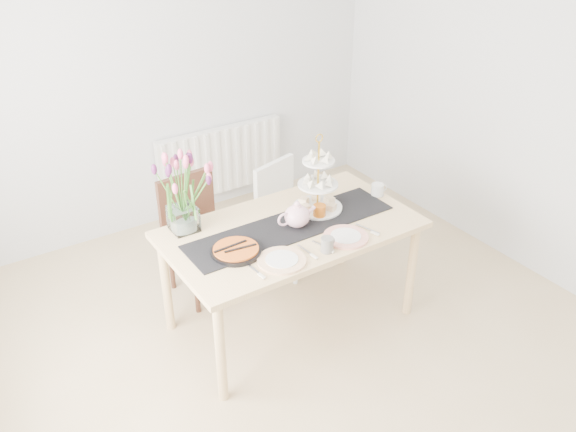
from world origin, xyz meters
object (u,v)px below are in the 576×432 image
teapot (297,216)px  mug_grey (327,245)px  mug_orange (319,212)px  tulip_vase (180,184)px  chair_white (285,208)px  cream_jug (377,190)px  chair_brown (196,226)px  radiator (221,160)px  dining_table (291,237)px  cake_stand (318,191)px  tart_tin (236,251)px  plate_right (346,237)px  plate_left (282,260)px

teapot → mug_grey: (-0.01, -0.33, -0.04)m
teapot → mug_orange: teapot is taller
mug_grey → tulip_vase: bearing=116.6°
chair_white → cream_jug: 0.78m
chair_brown → teapot: (0.37, -0.73, 0.32)m
radiator → cream_jug: cream_jug is taller
dining_table → mug_orange: mug_orange is taller
chair_brown → tulip_vase: size_ratio=1.48×
chair_white → cream_jug: cream_jug is taller
tulip_vase → mug_grey: tulip_vase is taller
cake_stand → tart_tin: (-0.71, -0.17, -0.12)m
tart_tin → cream_jug: bearing=5.0°
chair_white → cake_stand: 0.69m
plate_right → mug_grey: bearing=-163.1°
chair_brown → cake_stand: (0.61, -0.62, 0.38)m
chair_brown → mug_grey: size_ratio=9.57×
dining_table → tulip_vase: tulip_vase is taller
teapot → tart_tin: (-0.47, -0.05, -0.06)m
plate_left → chair_white: bearing=56.0°
mug_orange → chair_brown: bearing=103.6°
cake_stand → plate_left: (-0.53, -0.39, -0.13)m
plate_left → teapot: bearing=43.1°
chair_brown → tart_tin: bearing=-102.0°
chair_brown → cream_jug: chair_brown is taller
tulip_vase → plate_left: size_ratio=2.07×
cream_jug → radiator: bearing=113.2°
radiator → chair_brown: size_ratio=1.37×
tart_tin → mug_orange: size_ratio=3.09×
cake_stand → teapot: size_ratio=1.88×
cake_stand → plate_left: 0.67m
plate_right → teapot: bearing=123.2°
cream_jug → mug_grey: size_ratio=0.94×
cream_jug → mug_orange: bearing=-163.6°
cream_jug → tart_tin: 1.18m
mug_grey → mug_orange: bearing=46.5°
tart_tin → mug_orange: mug_orange is taller
teapot → mug_orange: size_ratio=2.64×
tulip_vase → radiator: bearing=54.9°
tart_tin → mug_grey: size_ratio=3.31×
teapot → tart_tin: 0.48m
radiator → plate_right: size_ratio=4.28×
tulip_vase → teapot: size_ratio=2.30×
plate_left → cream_jug: bearing=17.9°
tart_tin → cake_stand: bearing=13.2°
radiator → tart_tin: 2.02m
tart_tin → plate_left: 0.28m
plate_right → tart_tin: bearing=161.2°
mug_grey → chair_white: bearing=56.4°
mug_orange → plate_right: bearing=-114.4°
chair_white → mug_grey: (-0.34, -0.99, 0.32)m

